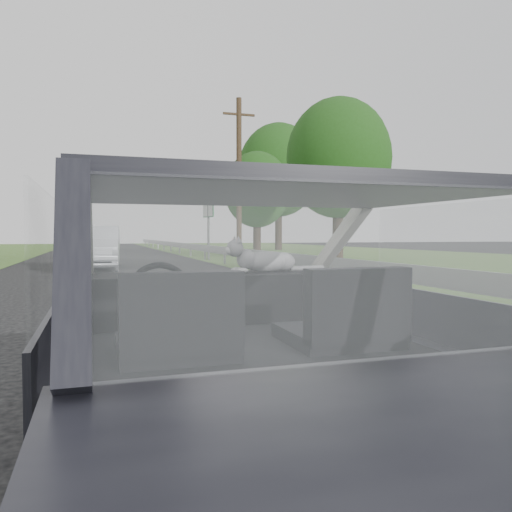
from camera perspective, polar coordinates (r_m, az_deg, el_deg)
ground at (r=2.80m, az=-0.88°, el=-23.87°), size 140.00×140.00×0.00m
subject_car at (r=2.56m, az=-0.89°, el=-9.17°), size 1.80×4.00×1.45m
dashboard at (r=3.14m, az=-4.22°, el=-4.71°), size 1.58×0.45×0.30m
driver_seat at (r=2.17m, az=-8.89°, el=-7.16°), size 0.50×0.72×0.42m
passenger_seat at (r=2.42m, az=10.30°, el=-6.16°), size 0.50×0.72×0.42m
steering_wheel at (r=2.77m, az=-10.88°, el=-4.24°), size 0.36×0.36×0.04m
cat at (r=3.22m, az=1.29°, el=-0.48°), size 0.54×0.26×0.23m
guardrail at (r=13.40m, az=4.32°, el=-0.38°), size 0.05×90.00×0.32m
other_car at (r=18.83m, az=-17.86°, el=0.92°), size 2.11×4.81×1.55m
highway_sign at (r=24.69m, az=-5.45°, el=2.76°), size 0.37×1.10×2.76m
utility_pole at (r=23.92m, az=-1.95°, el=8.70°), size 0.29×0.29×7.69m
tree_1 at (r=23.95m, az=9.38°, el=8.34°), size 6.09×6.09×7.42m
tree_2 at (r=31.00m, az=0.12°, el=5.89°), size 5.18×5.18×6.20m
tree_3 at (r=40.79m, az=2.60°, el=7.71°), size 7.41×7.41×9.96m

